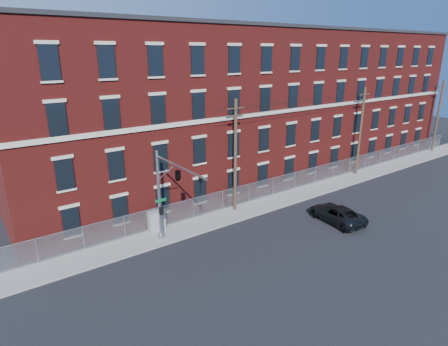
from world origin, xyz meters
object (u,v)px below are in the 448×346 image
at_px(traffic_signal_mast, 173,182).
at_px(pickup_truck, 337,214).
at_px(utility_pole_near, 235,154).
at_px(utility_cabinet, 157,221).

height_order(traffic_signal_mast, pickup_truck, traffic_signal_mast).
xyz_separation_m(traffic_signal_mast, utility_pole_near, (8.00, 3.42, -0.05)).
height_order(traffic_signal_mast, utility_cabinet, traffic_signal_mast).
xyz_separation_m(traffic_signal_mast, utility_cabinet, (0.38, 3.82, -4.44)).
bearing_deg(pickup_truck, traffic_signal_mast, -8.91).
distance_m(traffic_signal_mast, utility_pole_near, 8.70).
bearing_deg(pickup_truck, utility_pole_near, -45.55).
height_order(traffic_signal_mast, utility_pole_near, utility_pole_near).
relative_size(utility_pole_near, pickup_truck, 1.93).
relative_size(traffic_signal_mast, utility_pole_near, 0.70).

